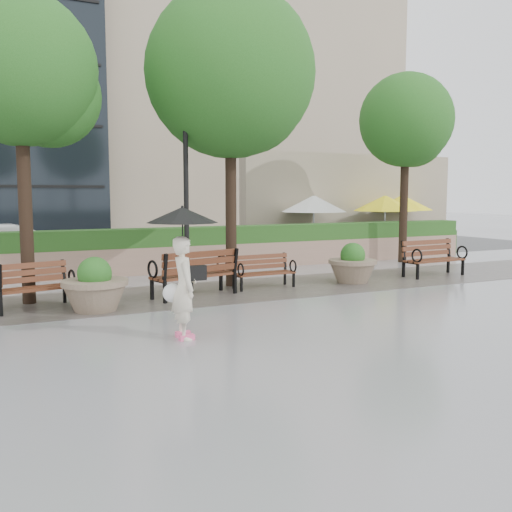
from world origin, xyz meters
name	(u,v)px	position (x,y,z in m)	size (l,w,h in m)	color
ground	(248,319)	(0.00, 0.00, 0.00)	(100.00, 100.00, 0.00)	gray
cobble_strip	(194,294)	(0.00, 3.00, 0.01)	(28.00, 3.20, 0.01)	#383330
hedge_wall	(148,251)	(0.00, 7.00, 0.66)	(24.00, 0.80, 1.35)	#9C7765
cafe_wall	(351,203)	(9.50, 10.00, 2.00)	(10.00, 0.60, 4.00)	tan
cafe_hedge	(374,245)	(9.00, 7.80, 0.45)	(8.00, 0.50, 0.90)	#234C19
asphalt_street	(119,259)	(0.00, 11.00, 0.00)	(40.00, 7.00, 0.00)	black
bldg_stone	(235,68)	(10.00, 23.00, 10.00)	(18.00, 10.00, 20.00)	tan
bench_1	(28,296)	(-3.69, 2.76, 0.28)	(1.87, 1.07, 0.95)	brown
bench_2	(195,283)	(-0.11, 2.65, 0.32)	(2.15, 1.26, 1.09)	brown
bench_3	(264,278)	(1.87, 3.03, 0.25)	(1.59, 0.67, 0.84)	brown
bench_4	(433,266)	(7.24, 2.76, 0.31)	(1.98, 0.90, 1.04)	brown
planter_left	(95,290)	(-2.48, 2.01, 0.44)	(1.33, 1.33, 1.11)	#7F6B56
planter_right	(353,267)	(4.42, 2.79, 0.42)	(1.28, 1.28, 1.08)	#7F6B56
lamppost	(186,216)	(-0.06, 3.30, 1.85)	(0.28, 0.28, 4.20)	black
tree_0	(27,77)	(-3.47, 3.54, 4.82)	(3.32, 3.20, 6.56)	black
tree_1	(235,79)	(1.43, 3.78, 5.24)	(4.24, 4.24, 7.49)	black
tree_2	(408,125)	(8.90, 5.95, 4.74)	(3.31, 3.19, 6.47)	black
patio_umb_white	(314,204)	(6.82, 8.64, 1.99)	(2.50, 2.50, 2.30)	black
patio_umb_yellow_a	(385,204)	(9.96, 8.38, 1.99)	(2.50, 2.50, 2.30)	black
patio_umb_yellow_b	(402,203)	(11.37, 9.03, 1.99)	(2.50, 2.50, 2.30)	black
car_right	(18,247)	(-3.44, 9.93, 0.70)	(1.49, 4.27, 1.41)	white
pedestrian	(183,259)	(-1.57, -0.84, 1.31)	(1.17, 1.17, 2.15)	beige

